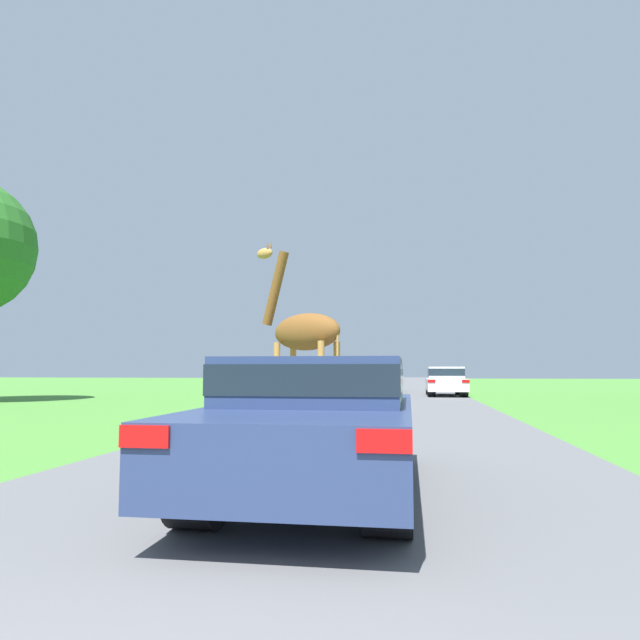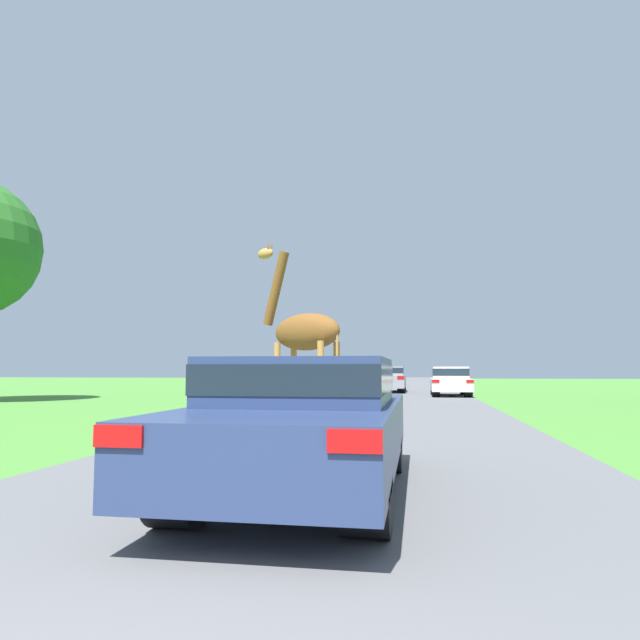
{
  "view_description": "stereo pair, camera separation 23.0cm",
  "coord_description": "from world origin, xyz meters",
  "px_view_note": "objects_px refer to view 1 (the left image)",
  "views": [
    {
      "loc": [
        0.89,
        -0.45,
        1.23
      ],
      "look_at": [
        -1.35,
        13.98,
        2.5
      ],
      "focal_mm": 32.0,
      "sensor_mm": 36.0,
      "label": 1
    },
    {
      "loc": [
        1.12,
        -0.42,
        1.23
      ],
      "look_at": [
        -1.35,
        13.98,
        2.5
      ],
      "focal_mm": 32.0,
      "sensor_mm": 36.0,
      "label": 2
    }
  ],
  "objects_px": {
    "giraffe_near_road": "(303,333)",
    "car_far_ahead": "(382,378)",
    "car_lead_maroon": "(318,419)",
    "car_queue_right": "(349,381)",
    "car_queue_left": "(446,380)"
  },
  "relations": [
    {
      "from": "car_queue_right",
      "to": "car_far_ahead",
      "type": "xyz_separation_m",
      "value": [
        1.1,
        7.33,
        -0.01
      ]
    },
    {
      "from": "car_queue_right",
      "to": "car_queue_left",
      "type": "height_order",
      "value": "car_queue_right"
    },
    {
      "from": "giraffe_near_road",
      "to": "car_queue_right",
      "type": "distance_m",
      "value": 9.94
    },
    {
      "from": "car_lead_maroon",
      "to": "car_queue_left",
      "type": "xyz_separation_m",
      "value": [
        2.62,
        21.89,
        -0.02
      ]
    },
    {
      "from": "giraffe_near_road",
      "to": "car_far_ahead",
      "type": "bearing_deg",
      "value": 26.1
    },
    {
      "from": "car_lead_maroon",
      "to": "car_queue_right",
      "type": "height_order",
      "value": "car_queue_right"
    },
    {
      "from": "giraffe_near_road",
      "to": "car_far_ahead",
      "type": "relative_size",
      "value": 1.05
    },
    {
      "from": "giraffe_near_road",
      "to": "car_queue_left",
      "type": "bearing_deg",
      "value": 11.71
    },
    {
      "from": "car_lead_maroon",
      "to": "giraffe_near_road",
      "type": "bearing_deg",
      "value": 101.54
    },
    {
      "from": "giraffe_near_road",
      "to": "car_lead_maroon",
      "type": "bearing_deg",
      "value": -138.19
    },
    {
      "from": "car_lead_maroon",
      "to": "car_queue_left",
      "type": "height_order",
      "value": "car_queue_left"
    },
    {
      "from": "car_lead_maroon",
      "to": "car_queue_right",
      "type": "distance_m",
      "value": 18.67
    },
    {
      "from": "car_queue_left",
      "to": "car_far_ahead",
      "type": "xyz_separation_m",
      "value": [
        -3.16,
        4.03,
        0.03
      ]
    },
    {
      "from": "car_queue_left",
      "to": "car_queue_right",
      "type": "bearing_deg",
      "value": -142.3
    },
    {
      "from": "giraffe_near_road",
      "to": "car_queue_left",
      "type": "distance_m",
      "value": 13.92
    }
  ]
}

